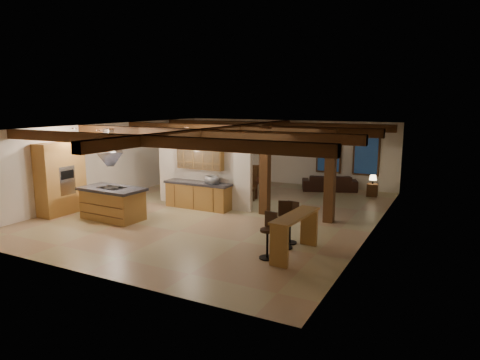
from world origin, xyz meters
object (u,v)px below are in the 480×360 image
object	(u,v)px
dining_table	(237,187)
bar_counter	(295,228)
sofa	(329,183)
kitchen_island	(113,203)

from	to	relation	value
dining_table	bar_counter	size ratio (longest dim) A/B	1.01
dining_table	sofa	bearing A→B (deg)	27.91
kitchen_island	bar_counter	distance (m)	6.35
sofa	bar_counter	distance (m)	8.19
dining_table	kitchen_island	bearing A→B (deg)	-124.22
kitchen_island	sofa	size ratio (longest dim) A/B	0.94
kitchen_island	sofa	bearing A→B (deg)	57.29
kitchen_island	sofa	distance (m)	9.08
dining_table	bar_counter	bearing A→B (deg)	-63.80
sofa	bar_counter	xyz separation A→B (m)	(1.43, -8.06, 0.36)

